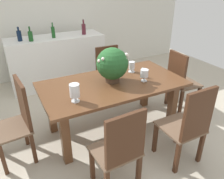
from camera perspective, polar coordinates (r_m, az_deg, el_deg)
The scene contains 18 objects.
ground_plane at distance 3.37m, azimuth 0.66°, elevation -10.27°, with size 7.04×7.04×0.00m, color #BCB29E.
back_wall at distance 5.18m, azimuth -13.61°, elevation 18.05°, with size 6.40×0.10×2.60m, color silver.
dining_table at distance 3.08m, azimuth 0.19°, elevation -0.29°, with size 1.93×1.02×0.75m.
chair_head_end at distance 2.85m, azimuth -22.82°, elevation -6.69°, with size 0.45×0.50×1.02m.
chair_near_right at distance 2.67m, azimuth 18.92°, elevation -8.34°, with size 0.45×0.47×1.04m.
chair_foot_end at distance 3.80m, azimuth 16.98°, elevation 2.60°, with size 0.46×0.47×1.00m.
chair_far_right at distance 4.10m, azimuth -0.74°, elevation 5.22°, with size 0.48×0.42×0.93m.
chair_near_left at distance 2.24m, azimuth 2.13°, elevation -14.86°, with size 0.47×0.43×0.99m.
flower_centerpiece at distance 2.97m, azimuth 0.09°, elevation 6.44°, with size 0.43×0.43×0.47m.
crystal_vase_left at distance 2.55m, azimuth -9.50°, elevation -0.42°, with size 0.12×0.12×0.22m.
crystal_vase_center_near at distance 3.06m, azimuth 8.25°, elevation 3.98°, with size 0.11×0.11×0.17m.
crystal_vase_right at distance 3.35m, azimuth 5.05°, elevation 5.95°, with size 0.10×0.10×0.16m.
wine_glass at distance 3.18m, azimuth 7.82°, elevation 5.00°, with size 0.06×0.06×0.16m.
kitchen_counter at distance 4.75m, azimuth -13.77°, elevation 7.17°, with size 1.87×0.64×0.99m, color white.
wine_bottle_clear at distance 4.37m, azimuth -20.08°, elevation 12.72°, with size 0.08×0.08×0.26m.
wine_bottle_green at distance 4.67m, azimuth -7.23°, elevation 15.12°, with size 0.08×0.08×0.29m.
wine_bottle_dark at distance 4.45m, azimuth -22.58°, elevation 12.60°, with size 0.08×0.08×0.25m.
wine_bottle_amber at distance 4.50m, azimuth -14.78°, elevation 14.01°, with size 0.07×0.07×0.28m.
Camera 1 is at (-1.27, -2.36, 2.04)m, focal length 35.83 mm.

